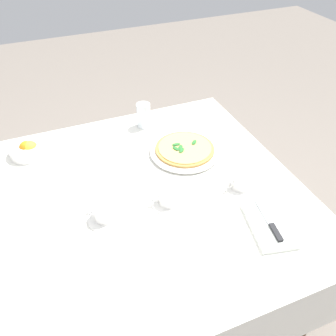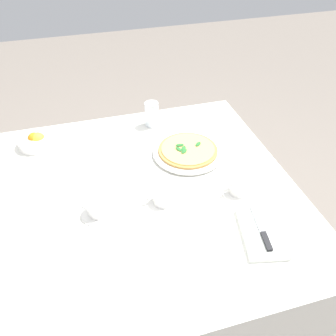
# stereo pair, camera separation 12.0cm
# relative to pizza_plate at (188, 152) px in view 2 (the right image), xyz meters

# --- Properties ---
(ground_plane) EXTENTS (8.00, 8.00, 0.00)m
(ground_plane) POSITION_rel_pizza_plate_xyz_m (-0.18, 0.23, -0.74)
(ground_plane) COLOR slate
(dining_table) EXTENTS (1.15, 1.15, 0.73)m
(dining_table) POSITION_rel_pizza_plate_xyz_m (-0.18, 0.23, -0.14)
(dining_table) COLOR white
(dining_table) RESTS_ON ground_plane
(pizza_plate) EXTENTS (0.30, 0.30, 0.02)m
(pizza_plate) POSITION_rel_pizza_plate_xyz_m (0.00, 0.00, 0.00)
(pizza_plate) COLOR white
(pizza_plate) RESTS_ON dining_table
(pizza) EXTENTS (0.25, 0.25, 0.02)m
(pizza) POSITION_rel_pizza_plate_xyz_m (0.00, 0.00, 0.01)
(pizza) COLOR #C68E47
(pizza) RESTS_ON pizza_plate
(coffee_cup_near_right) EXTENTS (0.13, 0.13, 0.06)m
(coffee_cup_near_right) POSITION_rel_pizza_plate_xyz_m (-0.28, -0.11, 0.02)
(coffee_cup_near_right) COLOR white
(coffee_cup_near_right) RESTS_ON dining_table
(coffee_cup_far_left) EXTENTS (0.13, 0.13, 0.07)m
(coffee_cup_far_left) POSITION_rel_pizza_plate_xyz_m (-0.24, 0.41, 0.02)
(coffee_cup_far_left) COLOR white
(coffee_cup_far_left) RESTS_ON dining_table
(coffee_cup_right_edge) EXTENTS (0.13, 0.13, 0.06)m
(coffee_cup_right_edge) POSITION_rel_pizza_plate_xyz_m (-0.26, 0.18, 0.01)
(coffee_cup_right_edge) COLOR white
(coffee_cup_right_edge) RESTS_ON dining_table
(water_glass_far_right) EXTENTS (0.07, 0.07, 0.12)m
(water_glass_far_right) POSITION_rel_pizza_plate_xyz_m (0.27, 0.09, 0.04)
(water_glass_far_right) COLOR white
(water_glass_far_right) RESTS_ON dining_table
(napkin_folded) EXTENTS (0.24, 0.17, 0.02)m
(napkin_folded) POSITION_rel_pizza_plate_xyz_m (-0.49, -0.10, -0.00)
(napkin_folded) COLOR white
(napkin_folded) RESTS_ON dining_table
(dinner_knife) EXTENTS (0.20, 0.05, 0.01)m
(dinner_knife) POSITION_rel_pizza_plate_xyz_m (-0.49, -0.10, 0.01)
(dinner_knife) COLOR silver
(dinner_knife) RESTS_ON napkin_folded
(citrus_bowl) EXTENTS (0.15, 0.15, 0.07)m
(citrus_bowl) POSITION_rel_pizza_plate_xyz_m (0.25, 0.63, 0.02)
(citrus_bowl) COLOR white
(citrus_bowl) RESTS_ON dining_table
(menu_card) EXTENTS (0.03, 0.09, 0.06)m
(menu_card) POSITION_rel_pizza_plate_xyz_m (0.07, -0.24, 0.02)
(menu_card) COLOR white
(menu_card) RESTS_ON dining_table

